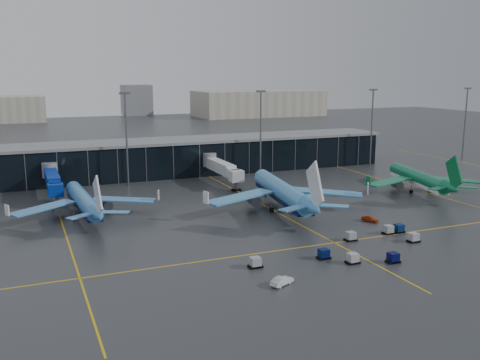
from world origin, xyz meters
name	(u,v)px	position (x,y,z in m)	size (l,w,h in m)	color
ground	(251,227)	(0.00, 0.00, 0.00)	(600.00, 600.00, 0.00)	#282B2D
terminal_pier	(169,157)	(0.00, 62.00, 5.42)	(142.00, 17.00, 10.70)	black
jet_bridges	(53,180)	(-35.00, 42.99, 4.55)	(94.00, 27.50, 7.20)	#595B60
flood_masts	(197,133)	(5.00, 50.00, 13.81)	(203.00, 0.50, 25.50)	#595B60
distant_hangars	(160,105)	(49.94, 270.08, 8.79)	(260.00, 71.00, 22.00)	#B2AD99
taxi_lines	(273,210)	(10.00, 10.61, 0.01)	(220.00, 120.00, 0.02)	gold
airliner_arkefly	(83,191)	(-30.09, 21.66, 5.62)	(32.10, 36.56, 11.24)	#397BBC
airliner_klm_near	(282,180)	(12.25, 10.80, 6.76)	(38.64, 44.00, 13.52)	#3A86C0
airliner_aer_lingus	(418,170)	(53.69, 13.85, 5.70)	(32.60, 37.12, 11.41)	#0C6D42
baggage_carts	(362,245)	(12.48, -19.95, 0.76)	(35.79, 14.83, 1.70)	black
mobile_airstair	(299,210)	(14.11, 5.93, 0.77)	(3.08, 3.72, 3.45)	silver
service_van_red	(370,219)	(24.56, -5.69, 0.61)	(1.45, 3.60, 1.23)	#AD300D
service_van_white	(282,281)	(-7.90, -28.99, 0.66)	(1.39, 3.99, 1.32)	silver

